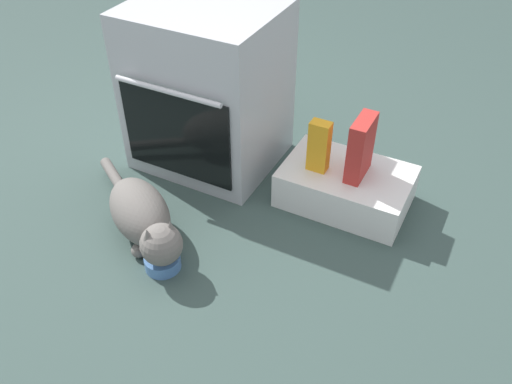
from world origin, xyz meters
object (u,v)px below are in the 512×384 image
Objects in this scene: pantry_cabinet at (346,186)px; juice_carton at (319,146)px; food_bowl at (163,261)px; cereal_box at (361,148)px; oven at (208,88)px; cat at (143,217)px.

pantry_cabinet is 2.38× the size of juice_carton.
cereal_box reaches higher than food_bowl.
pantry_cabinet is 0.23m from cereal_box.
oven is at bearing 177.81° from pantry_cabinet.
food_bowl is 0.21m from cat.
cereal_box reaches higher than pantry_cabinet.
pantry_cabinet is (0.73, -0.03, -0.30)m from oven.
cat is at bearing -132.49° from juice_carton.
oven is 0.79m from pantry_cabinet.
food_bowl is 0.82m from juice_carton.
food_bowl is at bearing -124.94° from pantry_cabinet.
cereal_box is at bearing 74.31° from cat.
pantry_cabinet is 3.88× the size of food_bowl.
cat is at bearing 147.26° from food_bowl.
oven is at bearing 173.16° from juice_carton.
food_bowl is at bearing -119.04° from juice_carton.
pantry_cabinet is at bearing -2.19° from oven.
cereal_box is (0.77, -0.03, -0.08)m from oven.
oven is at bearing 177.83° from cereal_box.
oven is 1.37× the size of pantry_cabinet.
juice_carton is 0.86× the size of cereal_box.
cereal_box is at bearing -1.97° from pantry_cabinet.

